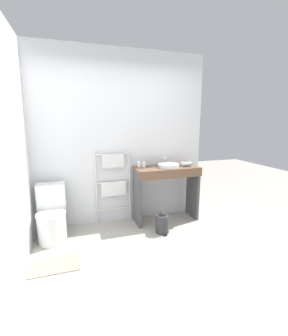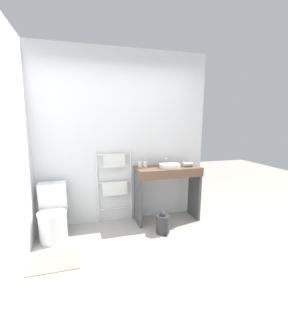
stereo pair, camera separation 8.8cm
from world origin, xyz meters
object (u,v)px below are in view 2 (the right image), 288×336
Objects in this scene: cup_near_edge at (145,164)px; towel_radiator at (115,178)px; cup_near_wall at (140,164)px; hair_dryer at (188,164)px; toilet at (53,216)px; sink_basin at (170,165)px; trash_bin at (163,223)px.

towel_radiator is at bearing 170.50° from cup_near_edge.
cup_near_edge is at bearing -16.71° from cup_near_wall.
cup_near_edge is 0.48× the size of hair_dryer.
cup_near_wall is 0.08m from cup_near_edge.
toilet is 2.27× the size of sink_basin.
cup_near_wall is at bearing 167.31° from hair_dryer.
cup_near_wall is at bearing 9.85° from toilet.
hair_dryer is (2.08, 0.06, 0.61)m from toilet.
cup_near_wall reaches higher than hair_dryer.
toilet is 8.36× the size of cup_near_wall.
towel_radiator is at bearing 165.90° from sink_basin.
trash_bin is (0.20, -0.52, -0.80)m from cup_near_wall.
toilet is 1.87m from sink_basin.
trash_bin is at bearing -147.52° from hair_dryer.
cup_near_edge reaches higher than sink_basin.
cup_near_edge is (1.40, 0.21, 0.62)m from toilet.
sink_basin is at bearing -14.10° from towel_radiator.
toilet is 2.17m from hair_dryer.
sink_basin is 0.39m from cup_near_edge.
hair_dryer is (0.31, -0.01, 0.01)m from sink_basin.
towel_radiator is 0.54m from cup_near_edge.
toilet is 1.48m from cup_near_wall.
toilet is at bearing -170.15° from cup_near_wall.
hair_dryer is at bearing -12.22° from cup_near_edge.
cup_near_edge reaches higher than trash_bin.
sink_basin is 3.68× the size of cup_near_wall.
sink_basin is 0.90m from trash_bin.
toilet is at bearing -162.56° from towel_radiator.
trash_bin is at bearing -43.69° from towel_radiator.
sink_basin is 1.01× the size of trash_bin.
towel_radiator is 5.92× the size of hair_dryer.
hair_dryer reaches higher than trash_bin.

